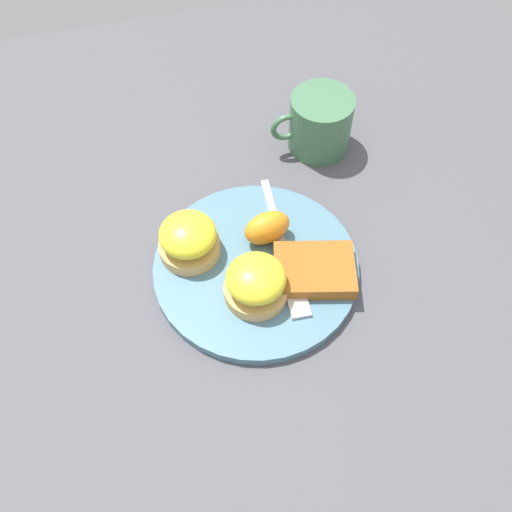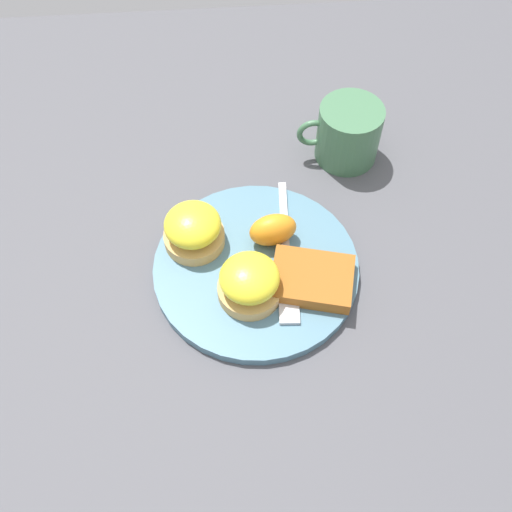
{
  "view_description": "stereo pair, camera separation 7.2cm",
  "coord_description": "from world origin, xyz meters",
  "px_view_note": "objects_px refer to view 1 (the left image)",
  "views": [
    {
      "loc": [
        0.1,
        0.38,
        0.64
      ],
      "look_at": [
        0.0,
        0.0,
        0.03
      ],
      "focal_mm": 42.0,
      "sensor_mm": 36.0,
      "label": 1
    },
    {
      "loc": [
        0.03,
        0.4,
        0.64
      ],
      "look_at": [
        0.0,
        0.0,
        0.03
      ],
      "focal_mm": 42.0,
      "sensor_mm": 36.0,
      "label": 2
    }
  ],
  "objects_px": {
    "sandwich_benedict_right": "(256,282)",
    "fork": "(284,254)",
    "sandwich_benedict_left": "(188,239)",
    "orange_wedge": "(267,228)",
    "hashbrown_patty": "(314,270)",
    "cup": "(320,123)"
  },
  "relations": [
    {
      "from": "sandwich_benedict_right",
      "to": "fork",
      "type": "relative_size",
      "value": 0.36
    },
    {
      "from": "sandwich_benedict_right",
      "to": "sandwich_benedict_left",
      "type": "bearing_deg",
      "value": -51.83
    },
    {
      "from": "sandwich_benedict_right",
      "to": "fork",
      "type": "bearing_deg",
      "value": -137.25
    },
    {
      "from": "sandwich_benedict_left",
      "to": "fork",
      "type": "bearing_deg",
      "value": 162.22
    },
    {
      "from": "sandwich_benedict_left",
      "to": "orange_wedge",
      "type": "relative_size",
      "value": 1.28
    },
    {
      "from": "sandwich_benedict_right",
      "to": "hashbrown_patty",
      "type": "bearing_deg",
      "value": -173.76
    },
    {
      "from": "orange_wedge",
      "to": "fork",
      "type": "distance_m",
      "value": 0.04
    },
    {
      "from": "hashbrown_patty",
      "to": "fork",
      "type": "distance_m",
      "value": 0.05
    },
    {
      "from": "fork",
      "to": "cup",
      "type": "relative_size",
      "value": 1.83
    },
    {
      "from": "hashbrown_patty",
      "to": "sandwich_benedict_right",
      "type": "bearing_deg",
      "value": 6.24
    },
    {
      "from": "sandwich_benedict_left",
      "to": "hashbrown_patty",
      "type": "relative_size",
      "value": 0.79
    },
    {
      "from": "orange_wedge",
      "to": "hashbrown_patty",
      "type": "bearing_deg",
      "value": 121.25
    },
    {
      "from": "hashbrown_patty",
      "to": "sandwich_benedict_left",
      "type": "bearing_deg",
      "value": -27.63
    },
    {
      "from": "sandwich_benedict_left",
      "to": "sandwich_benedict_right",
      "type": "relative_size",
      "value": 1.0
    },
    {
      "from": "sandwich_benedict_left",
      "to": "hashbrown_patty",
      "type": "distance_m",
      "value": 0.16
    },
    {
      "from": "orange_wedge",
      "to": "cup",
      "type": "relative_size",
      "value": 0.52
    },
    {
      "from": "sandwich_benedict_right",
      "to": "orange_wedge",
      "type": "xyz_separation_m",
      "value": [
        -0.03,
        -0.08,
        -0.0
      ]
    },
    {
      "from": "sandwich_benedict_right",
      "to": "hashbrown_patty",
      "type": "height_order",
      "value": "sandwich_benedict_right"
    },
    {
      "from": "hashbrown_patty",
      "to": "cup",
      "type": "distance_m",
      "value": 0.23
    },
    {
      "from": "fork",
      "to": "cup",
      "type": "bearing_deg",
      "value": -119.67
    },
    {
      "from": "sandwich_benedict_left",
      "to": "orange_wedge",
      "type": "height_order",
      "value": "sandwich_benedict_left"
    },
    {
      "from": "sandwich_benedict_left",
      "to": "sandwich_benedict_right",
      "type": "distance_m",
      "value": 0.1
    }
  ]
}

